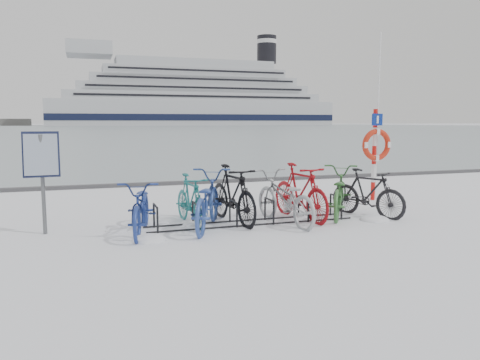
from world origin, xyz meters
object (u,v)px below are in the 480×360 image
object	(u,v)px
lifebuoy_station	(376,145)
cruise_ferry	(194,100)
info_board	(41,161)
bike_rack	(252,214)

from	to	relation	value
lifebuoy_station	cruise_ferry	world-z (taller)	cruise_ferry
lifebuoy_station	cruise_ferry	size ratio (longest dim) A/B	0.03
info_board	cruise_ferry	size ratio (longest dim) A/B	0.01
info_board	cruise_ferry	bearing A→B (deg)	74.49
cruise_ferry	bike_rack	bearing A→B (deg)	-102.44
lifebuoy_station	info_board	bearing A→B (deg)	-170.56
bike_rack	info_board	size ratio (longest dim) A/B	2.28
info_board	lifebuoy_station	distance (m)	7.49
cruise_ferry	info_board	bearing A→B (deg)	-103.31
lifebuoy_station	cruise_ferry	bearing A→B (deg)	78.36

